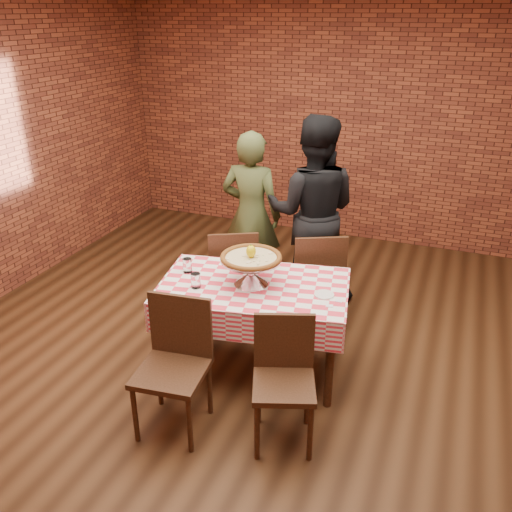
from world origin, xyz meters
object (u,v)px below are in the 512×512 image
pizza (251,258)px  chair_near_right (284,387)px  chair_far_right (315,277)px  condiment_caddy (264,259)px  chair_far_left (233,272)px  table (254,328)px  diner_black (312,212)px  chair_near_left (171,371)px  water_glass_right (187,265)px  diner_olive (251,215)px  water_glass_left (196,281)px  pizza_stand (251,271)px

pizza → chair_near_right: size_ratio=0.52×
chair_near_right → chair_far_right: (-0.22, 1.53, 0.03)m
condiment_caddy → chair_far_left: bearing=151.3°
pizza → table: bearing=-17.8°
chair_far_right → diner_black: bearing=-94.6°
chair_near_left → chair_near_right: size_ratio=1.06×
chair_far_left → water_glass_right: bearing=55.9°
diner_olive → water_glass_left: bearing=93.3°
chair_near_right → diner_black: bearing=81.7°
chair_near_right → pizza_stand: bearing=106.5°
table → pizza_stand: size_ratio=2.99×
condiment_caddy → chair_near_left: 1.21m
condiment_caddy → water_glass_left: bearing=-112.3°
pizza_stand → condiment_caddy: pizza_stand is taller
pizza → diner_olive: 1.34m
chair_near_left → table: bearing=65.5°
table → chair_far_left: size_ratio=1.52×
chair_far_right → chair_far_left: bearing=-13.3°
table → pizza_stand: pizza_stand is taller
chair_near_right → water_glass_left: bearing=131.3°
water_glass_right → diner_olive: diner_olive is taller
chair_far_right → diner_black: 0.64m
diner_olive → diner_black: (0.59, 0.06, 0.09)m
chair_near_left → water_glass_left: bearing=94.3°
diner_black → chair_far_right: bearing=101.1°
table → pizza_stand: bearing=162.2°
table → condiment_caddy: (-0.04, 0.32, 0.45)m
water_glass_left → chair_far_right: 1.28m
chair_near_left → diner_black: diner_black is taller
pizza_stand → table: bearing=-17.8°
chair_far_left → diner_black: diner_black is taller
condiment_caddy → chair_near_left: chair_near_left is taller
chair_far_right → condiment_caddy: bearing=36.4°
pizza → condiment_caddy: 0.34m
chair_far_left → diner_black: bearing=-160.2°
pizza_stand → water_glass_right: pizza_stand is taller
table → condiment_caddy: condiment_caddy is taller
condiment_caddy → diner_black: diner_black is taller
table → pizza: bearing=162.2°
chair_near_left → chair_near_right: bearing=4.6°
condiment_caddy → pizza_stand: bearing=-75.7°
chair_far_left → pizza: bearing=96.2°
chair_near_left → diner_black: (0.34, 2.11, 0.44)m
water_glass_right → chair_near_right: chair_near_right is taller
diner_olive → diner_black: 0.60m
condiment_caddy → chair_near_left: bearing=-89.7°
pizza_stand → diner_black: size_ratio=0.26×
water_glass_right → condiment_caddy: (0.52, 0.30, 0.01)m
condiment_caddy → chair_far_left: 0.69m
table → water_glass_right: (-0.56, 0.01, 0.44)m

